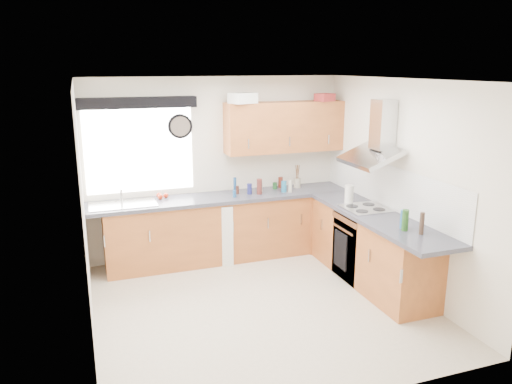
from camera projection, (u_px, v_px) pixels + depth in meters
name	position (u px, v px, depth m)	size (l,w,h in m)	color
ground_plane	(260.00, 305.00, 5.67)	(3.60, 3.60, 0.00)	beige
ceiling	(261.00, 80.00, 5.05)	(3.60, 3.60, 0.02)	white
wall_back	(217.00, 167.00, 7.00)	(3.60, 0.02, 2.50)	silver
wall_front	(343.00, 258.00, 3.71)	(3.60, 0.02, 2.50)	silver
wall_left	(84.00, 215.00, 4.78)	(0.02, 3.60, 2.50)	silver
wall_right	(402.00, 186.00, 5.94)	(0.02, 3.60, 2.50)	silver
window	(140.00, 151.00, 6.58)	(1.40, 0.02, 1.10)	silver
window_blind	(138.00, 103.00, 6.34)	(1.50, 0.18, 0.14)	black
splashback	(387.00, 186.00, 6.23)	(0.01, 3.00, 0.54)	white
base_cab_back	(216.00, 230.00, 6.91)	(3.00, 0.58, 0.86)	brown
base_cab_corner	(321.00, 218.00, 7.41)	(0.60, 0.60, 0.86)	brown
base_cab_right	(370.00, 249.00, 6.18)	(0.58, 2.10, 0.86)	brown
worktop_back	(223.00, 198.00, 6.82)	(3.60, 0.62, 0.05)	#31313B
worktop_right	(379.00, 217.00, 5.93)	(0.62, 2.42, 0.05)	#31313B
sink	(123.00, 202.00, 6.37)	(0.84, 0.46, 0.10)	#B2B3B5
oven	(363.00, 245.00, 6.32)	(0.56, 0.58, 0.85)	black
hob_plate	(365.00, 208.00, 6.20)	(0.52, 0.52, 0.01)	#B2B3B5
extractor_hood	(376.00, 140.00, 6.02)	(0.52, 0.78, 0.66)	#B2B3B5
upper_cabinets	(285.00, 127.00, 7.01)	(1.70, 0.35, 0.70)	brown
washing_machine	(213.00, 231.00, 6.90)	(0.57, 0.55, 0.83)	silver
wall_clock	(180.00, 126.00, 6.65)	(0.33, 0.33, 0.04)	black
casserole	(243.00, 98.00, 6.60)	(0.33, 0.24, 0.14)	silver
storage_box	(325.00, 97.00, 7.00)	(0.24, 0.20, 0.11)	maroon
utensil_pot	(297.00, 183.00, 7.25)	(0.10, 0.10, 0.14)	tan
kitchen_roll	(349.00, 194.00, 6.41)	(0.11, 0.11, 0.24)	silver
tomato_cluster	(162.00, 196.00, 6.68)	(0.15, 0.15, 0.07)	#B6260E
jar_0	(290.00, 186.00, 6.98)	(0.05, 0.05, 0.17)	#BAB39F
jar_1	(234.00, 194.00, 6.74)	(0.05, 0.05, 0.09)	navy
jar_2	(249.00, 189.00, 6.89)	(0.07, 0.07, 0.15)	navy
jar_3	(237.00, 190.00, 6.90)	(0.04, 0.04, 0.11)	#371A13
jar_4	(275.00, 186.00, 7.18)	(0.06, 0.06, 0.09)	#19471D
jar_5	(281.00, 182.00, 7.27)	(0.07, 0.07, 0.15)	#5F1F14
jar_6	(259.00, 187.00, 6.88)	(0.07, 0.07, 0.21)	#4F201C
jar_7	(284.00, 187.00, 7.00)	(0.07, 0.07, 0.16)	#1C6187
jar_8	(260.00, 187.00, 7.02)	(0.06, 0.06, 0.14)	#A9A390
jar_9	(235.00, 185.00, 6.96)	(0.04, 0.04, 0.22)	navy
bottle_0	(403.00, 219.00, 5.44)	(0.07, 0.07, 0.21)	#1D538B
bottle_1	(405.00, 220.00, 5.36)	(0.07, 0.07, 0.23)	#1F4A1A
bottle_2	(422.00, 223.00, 5.24)	(0.05, 0.05, 0.24)	#3C2B21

